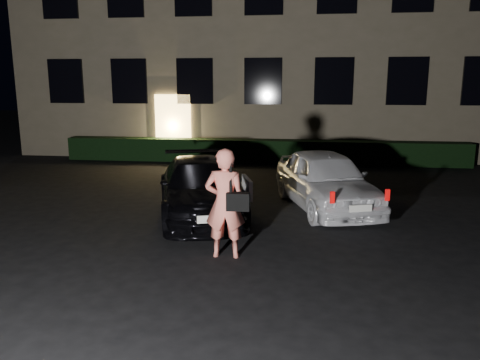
# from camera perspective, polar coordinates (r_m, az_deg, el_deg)

# --- Properties ---
(ground) EXTENTS (80.00, 80.00, 0.00)m
(ground) POSITION_cam_1_polar(r_m,az_deg,el_deg) (7.62, -4.18, -11.12)
(ground) COLOR black
(ground) RESTS_ON ground
(building) EXTENTS (20.00, 8.11, 12.00)m
(building) POSITION_cam_1_polar(r_m,az_deg,el_deg) (22.11, 3.79, 19.70)
(building) COLOR #675E49
(building) RESTS_ON ground
(hedge) EXTENTS (15.00, 0.70, 0.85)m
(hedge) POSITION_cam_1_polar(r_m,az_deg,el_deg) (17.61, 2.62, 3.53)
(hedge) COLOR black
(hedge) RESTS_ON ground
(sedan) EXTENTS (2.93, 4.65, 1.25)m
(sedan) POSITION_cam_1_polar(r_m,az_deg,el_deg) (10.61, -4.92, -0.94)
(sedan) COLOR black
(sedan) RESTS_ON ground
(hatch) EXTENTS (2.79, 4.38, 1.39)m
(hatch) POSITION_cam_1_polar(r_m,az_deg,el_deg) (11.31, 10.38, 0.05)
(hatch) COLOR white
(hatch) RESTS_ON ground
(man) EXTENTS (0.79, 0.48, 1.90)m
(man) POSITION_cam_1_polar(r_m,az_deg,el_deg) (7.96, -1.79, -2.84)
(man) COLOR #EB7765
(man) RESTS_ON ground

